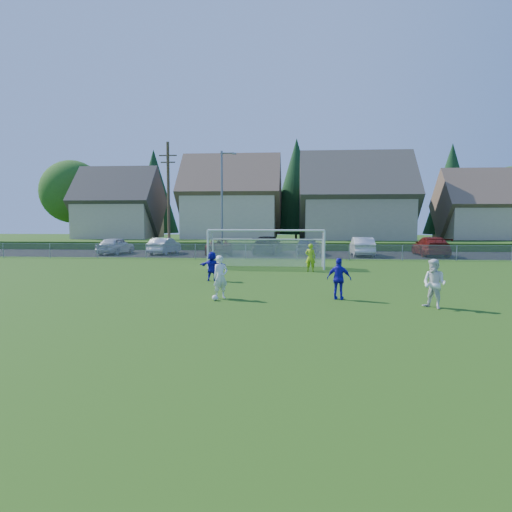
% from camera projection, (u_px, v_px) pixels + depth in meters
% --- Properties ---
extents(ground, '(160.00, 160.00, 0.00)m').
position_uv_depth(ground, '(234.00, 324.00, 13.69)').
color(ground, '#193D0C').
rests_on(ground, ground).
extents(asphalt_lot, '(60.00, 60.00, 0.00)m').
position_uv_depth(asphalt_lot, '(274.00, 254.00, 41.00)').
color(asphalt_lot, black).
rests_on(asphalt_lot, ground).
extents(grass_embankment, '(70.00, 6.00, 0.80)m').
position_uv_depth(grass_embankment, '(277.00, 245.00, 48.42)').
color(grass_embankment, '#1E420F').
rests_on(grass_embankment, ground).
extents(soccer_ball, '(0.22, 0.22, 0.22)m').
position_uv_depth(soccer_ball, '(215.00, 298.00, 17.58)').
color(soccer_ball, white).
rests_on(soccer_ball, ground).
extents(player_white_a, '(0.74, 0.70, 1.71)m').
position_uv_depth(player_white_a, '(220.00, 277.00, 17.98)').
color(player_white_a, white).
rests_on(player_white_a, ground).
extents(player_white_b, '(1.06, 1.07, 1.74)m').
position_uv_depth(player_white_b, '(434.00, 284.00, 15.98)').
color(player_white_b, white).
rests_on(player_white_b, ground).
extents(player_blue_a, '(1.03, 0.66, 1.63)m').
position_uv_depth(player_blue_a, '(339.00, 279.00, 17.78)').
color(player_blue_a, '#1A12B1').
rests_on(player_blue_a, ground).
extents(player_blue_b, '(1.43, 0.61, 1.50)m').
position_uv_depth(player_blue_b, '(212.00, 266.00, 23.20)').
color(player_blue_b, '#1A12B1').
rests_on(player_blue_b, ground).
extents(goalkeeper, '(0.67, 0.49, 1.68)m').
position_uv_depth(goalkeeper, '(310.00, 258.00, 27.27)').
color(goalkeeper, '#96C517').
rests_on(goalkeeper, ground).
extents(car_a, '(2.40, 4.69, 1.53)m').
position_uv_depth(car_a, '(116.00, 246.00, 41.06)').
color(car_a, silver).
rests_on(car_a, ground).
extents(car_b, '(2.06, 4.58, 1.46)m').
position_uv_depth(car_b, '(164.00, 246.00, 41.11)').
color(car_b, silver).
rests_on(car_b, ground).
extents(car_c, '(2.90, 5.21, 1.38)m').
position_uv_depth(car_c, '(219.00, 247.00, 40.55)').
color(car_c, '#4F0B09').
rests_on(car_c, ground).
extents(car_d, '(2.74, 5.71, 1.60)m').
position_uv_depth(car_d, '(268.00, 245.00, 41.11)').
color(car_d, black).
rests_on(car_d, ground).
extents(car_e, '(2.30, 4.80, 1.58)m').
position_uv_depth(car_e, '(308.00, 246.00, 40.06)').
color(car_e, '#111B3D').
rests_on(car_e, ground).
extents(car_f, '(1.83, 4.89, 1.60)m').
position_uv_depth(car_f, '(362.00, 247.00, 39.01)').
color(car_f, silver).
rests_on(car_f, ground).
extents(car_g, '(2.56, 5.78, 1.65)m').
position_uv_depth(car_g, '(431.00, 246.00, 38.92)').
color(car_g, '#68110B').
rests_on(car_g, ground).
extents(soccer_goal, '(7.42, 1.90, 2.50)m').
position_uv_depth(soccer_goal, '(266.00, 243.00, 29.50)').
color(soccer_goal, white).
rests_on(soccer_goal, ground).
extents(chainlink_fence, '(52.06, 0.06, 1.20)m').
position_uv_depth(chainlink_fence, '(271.00, 251.00, 35.49)').
color(chainlink_fence, gray).
rests_on(chainlink_fence, ground).
extents(streetlight, '(1.38, 0.18, 9.00)m').
position_uv_depth(streetlight, '(222.00, 199.00, 39.49)').
color(streetlight, slate).
rests_on(streetlight, ground).
extents(utility_pole, '(1.60, 0.26, 10.00)m').
position_uv_depth(utility_pole, '(168.00, 197.00, 40.89)').
color(utility_pole, '#473321').
rests_on(utility_pole, ground).
extents(houses_row, '(53.90, 11.45, 13.27)m').
position_uv_depth(houses_row, '(296.00, 184.00, 55.10)').
color(houses_row, tan).
rests_on(houses_row, ground).
extents(tree_row, '(65.98, 12.36, 13.80)m').
position_uv_depth(tree_row, '(289.00, 191.00, 61.45)').
color(tree_row, '#382616').
rests_on(tree_row, ground).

